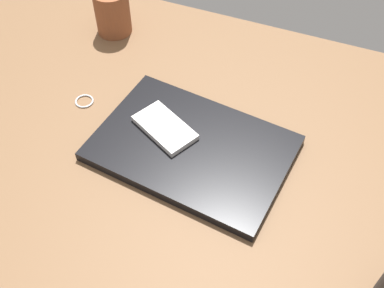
{
  "coord_description": "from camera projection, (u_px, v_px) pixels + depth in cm",
  "views": [
    {
      "loc": [
        28.88,
        -49.08,
        68.05
      ],
      "look_at": [
        9.13,
        -0.56,
        5.0
      ],
      "focal_mm": 44.03,
      "sensor_mm": 36.0,
      "label": 1
    }
  ],
  "objects": [
    {
      "name": "pen_cup",
      "position": [
        112.0,
        12.0,
        1.02
      ],
      "size": [
        7.63,
        7.63,
        9.82
      ],
      "primitive_type": "cylinder",
      "color": "brown",
      "rests_on": "desk_surface"
    },
    {
      "name": "laptop_closed",
      "position": [
        192.0,
        148.0,
        0.83
      ],
      "size": [
        35.88,
        26.43,
        1.8
      ],
      "primitive_type": "cube",
      "rotation": [
        0.0,
        0.0,
        -0.11
      ],
      "color": "black",
      "rests_on": "desk_surface"
    },
    {
      "name": "key_ring",
      "position": [
        84.0,
        101.0,
        0.91
      ],
      "size": [
        3.62,
        3.62,
        0.36
      ],
      "primitive_type": "torus",
      "color": "silver",
      "rests_on": "desk_surface"
    },
    {
      "name": "desk_surface",
      "position": [
        148.0,
        140.0,
        0.87
      ],
      "size": [
        120.0,
        80.0,
        3.0
      ],
      "primitive_type": "cube",
      "color": "brown",
      "rests_on": "ground"
    },
    {
      "name": "cell_phone_on_laptop",
      "position": [
        165.0,
        128.0,
        0.84
      ],
      "size": [
        13.11,
        10.79,
        1.21
      ],
      "color": "silver",
      "rests_on": "laptop_closed"
    }
  ]
}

